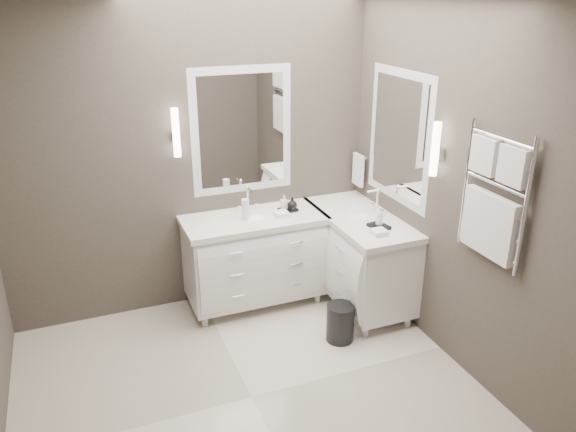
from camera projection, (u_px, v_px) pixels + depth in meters
name	position (u px, v px, depth m)	size (l,w,h in m)	color
floor	(252.00, 398.00, 3.98)	(3.20, 3.00, 0.01)	beige
wall_back	(192.00, 158.00, 4.76)	(3.20, 0.01, 2.70)	#443D36
wall_front	(366.00, 360.00, 2.17)	(3.20, 0.01, 2.70)	#443D36
wall_right	(459.00, 189.00, 4.02)	(0.01, 3.00, 2.70)	#443D36
vanity_back	(255.00, 255.00, 5.00)	(1.24, 0.59, 0.97)	white
vanity_right	(359.00, 253.00, 5.02)	(0.59, 1.24, 0.97)	white
mirror_back	(242.00, 131.00, 4.83)	(0.90, 0.02, 1.10)	white
mirror_right	(399.00, 137.00, 4.63)	(0.02, 0.90, 1.10)	white
sconce_back	(176.00, 134.00, 4.55)	(0.06, 0.06, 0.40)	white
sconce_right	(435.00, 150.00, 4.09)	(0.06, 0.06, 0.40)	white
towel_bar_corner	(358.00, 169.00, 5.25)	(0.03, 0.22, 0.30)	white
towel_ladder	(492.00, 203.00, 3.64)	(0.06, 0.58, 0.90)	white
waste_bin	(340.00, 323.00, 4.57)	(0.23, 0.23, 0.32)	black
amenity_tray_back	(288.00, 210.00, 4.99)	(0.16, 0.12, 0.02)	black
amenity_tray_right	(379.00, 226.00, 4.63)	(0.13, 0.17, 0.03)	black
water_bottle	(245.00, 209.00, 4.77)	(0.06, 0.06, 0.18)	silver
soap_bottle_a	(284.00, 202.00, 4.97)	(0.05, 0.05, 0.12)	white
soap_bottle_b	(292.00, 203.00, 4.95)	(0.09, 0.09, 0.11)	black
soap_bottle_c	(380.00, 216.00, 4.60)	(0.06, 0.06, 0.16)	white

